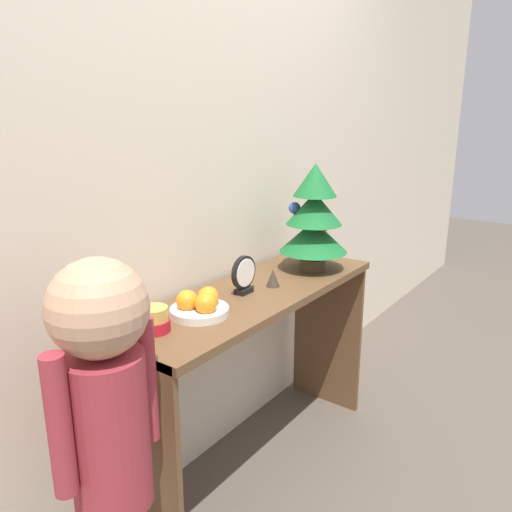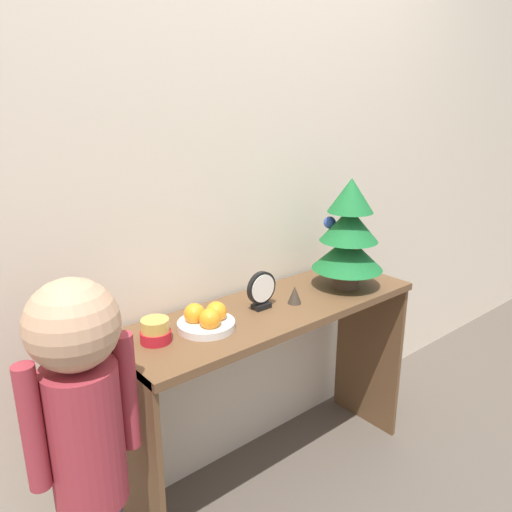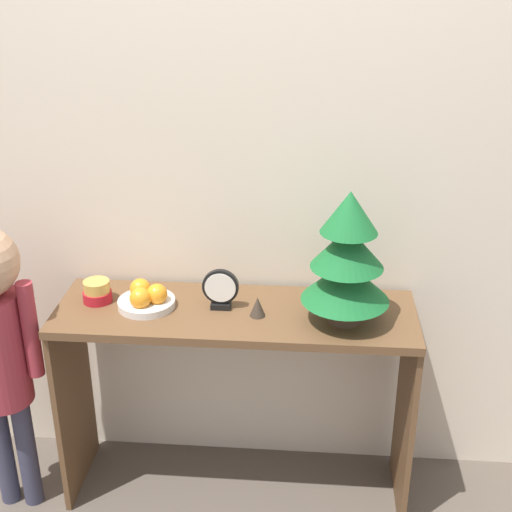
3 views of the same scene
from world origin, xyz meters
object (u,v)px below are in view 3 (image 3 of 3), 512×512
Objects in this scene: desk_clock at (221,290)px; singing_bowl at (97,292)px; fruit_bowl at (146,298)px; mini_tree at (347,258)px; figurine at (258,307)px.

singing_bowl is at bearing 177.93° from desk_clock.
fruit_bowl is 1.36× the size of desk_clock.
singing_bowl is at bearing 175.28° from mini_tree.
desk_clock is (0.44, -0.02, 0.03)m from singing_bowl.
singing_bowl is 0.57m from figurine.
mini_tree is 0.88m from singing_bowl.
fruit_bowl is at bearing -8.85° from singing_bowl.
singing_bowl is 1.45× the size of figurine.
mini_tree is 2.31× the size of fruit_bowl.
mini_tree reaches higher than fruit_bowl.
singing_bowl is (-0.18, 0.03, 0.00)m from fruit_bowl.
figurine is (-0.29, 0.01, -0.19)m from mini_tree.
desk_clock is (0.26, 0.01, 0.04)m from fruit_bowl.
desk_clock is 2.09× the size of figurine.
figurine is at bearing 177.66° from mini_tree.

